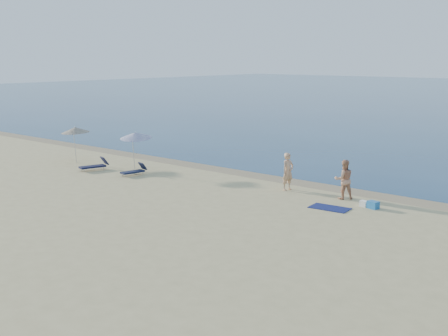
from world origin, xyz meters
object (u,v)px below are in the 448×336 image
at_px(person_right, 344,179).
at_px(blue_cooler, 373,205).
at_px(person_left, 288,172).
at_px(umbrella_near, 136,135).

xyz_separation_m(person_right, blue_cooler, (1.90, -0.74, -0.79)).
relative_size(person_left, umbrella_near, 0.77).
height_order(person_right, umbrella_near, umbrella_near).
height_order(person_left, umbrella_near, umbrella_near).
height_order(person_left, person_right, person_left).
relative_size(person_left, person_right, 1.01).
bearing_deg(person_right, blue_cooler, 112.95).
xyz_separation_m(person_left, blue_cooler, (4.99, -0.55, -0.80)).
xyz_separation_m(person_left, umbrella_near, (-9.82, -1.61, 1.18)).
distance_m(person_left, person_right, 3.09).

